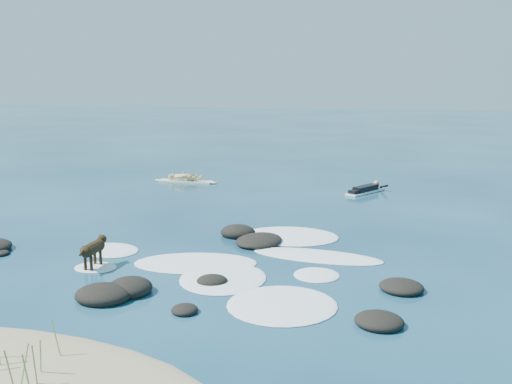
# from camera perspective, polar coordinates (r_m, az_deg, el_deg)

# --- Properties ---
(ground) EXTENTS (160.00, 160.00, 0.00)m
(ground) POSITION_cam_1_polar(r_m,az_deg,el_deg) (16.94, -9.57, -5.24)
(ground) COLOR #0A2642
(ground) RESTS_ON ground
(reef_rocks) EXTENTS (14.93, 7.60, 0.59)m
(reef_rocks) POSITION_cam_1_polar(r_m,az_deg,el_deg) (15.30, -18.37, -7.07)
(reef_rocks) COLOR black
(reef_rocks) RESTS_ON ground
(breaking_foam) EXTENTS (13.62, 8.11, 0.12)m
(breaking_foam) POSITION_cam_1_polar(r_m,az_deg,el_deg) (15.35, -7.80, -6.90)
(breaking_foam) COLOR white
(breaking_foam) RESTS_ON ground
(standing_surfer_rig) EXTENTS (3.08, 0.61, 1.76)m
(standing_surfer_rig) POSITION_cam_1_polar(r_m,az_deg,el_deg) (26.81, -7.10, 2.42)
(standing_surfer_rig) COLOR #F5F2C4
(standing_surfer_rig) RESTS_ON ground
(paddling_surfer_rig) EXTENTS (1.72, 2.31, 0.43)m
(paddling_surfer_rig) POSITION_cam_1_polar(r_m,az_deg,el_deg) (24.70, 10.96, 0.26)
(paddling_surfer_rig) COLOR white
(paddling_surfer_rig) RESTS_ON ground
(dog) EXTENTS (0.34, 1.29, 0.81)m
(dog) POSITION_cam_1_polar(r_m,az_deg,el_deg) (15.12, -15.91, -5.41)
(dog) COLOR black
(dog) RESTS_ON ground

